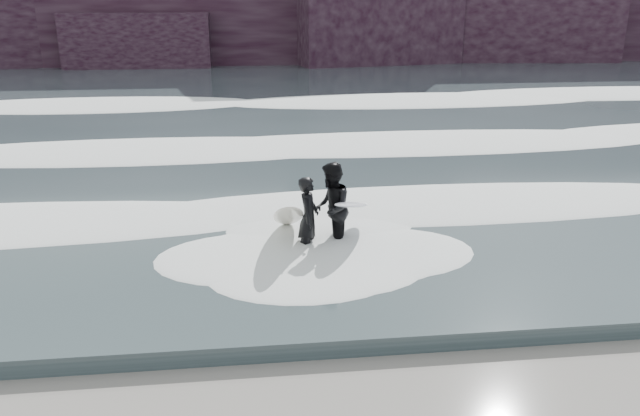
# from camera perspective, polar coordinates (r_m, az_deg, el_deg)

# --- Properties ---
(sea) EXTENTS (90.00, 52.00, 0.30)m
(sea) POSITION_cam_1_polar(r_m,az_deg,el_deg) (34.10, -5.74, 10.46)
(sea) COLOR #334043
(sea) RESTS_ON ground
(foam_near) EXTENTS (60.00, 3.20, 0.20)m
(foam_near) POSITION_cam_1_polar(r_m,az_deg,el_deg) (14.50, -4.09, 0.28)
(foam_near) COLOR white
(foam_near) RESTS_ON sea
(foam_mid) EXTENTS (60.00, 4.00, 0.24)m
(foam_mid) POSITION_cam_1_polar(r_m,az_deg,el_deg) (21.25, -5.01, 6.25)
(foam_mid) COLOR white
(foam_mid) RESTS_ON sea
(foam_far) EXTENTS (60.00, 4.80, 0.30)m
(foam_far) POSITION_cam_1_polar(r_m,az_deg,el_deg) (30.10, -5.59, 9.96)
(foam_far) COLOR white
(foam_far) RESTS_ON sea
(surfer_left) EXTENTS (1.00, 2.05, 1.67)m
(surfer_left) POSITION_cam_1_polar(r_m,az_deg,el_deg) (12.32, -1.57, -0.86)
(surfer_left) COLOR black
(surfer_left) RESTS_ON ground
(surfer_right) EXTENTS (1.47, 2.01, 1.89)m
(surfer_right) POSITION_cam_1_polar(r_m,az_deg,el_deg) (12.52, 1.19, -0.03)
(surfer_right) COLOR black
(surfer_right) RESTS_ON ground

